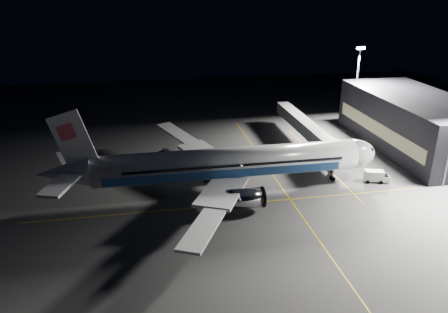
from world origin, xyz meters
TOP-DOWN VIEW (x-y plane):
  - ground at (0.00, 0.00)m, footprint 200.00×200.00m
  - guide_line_main at (10.00, 0.00)m, footprint 0.25×80.00m
  - guide_line_cross at (0.00, -6.00)m, footprint 70.00×0.25m
  - guide_line_side at (22.00, 10.00)m, footprint 0.25×40.00m
  - airliner at (-1.08, 0.00)m, footprint 61.48×54.22m
  - terminal at (45.98, 14.00)m, footprint 18.12×40.00m
  - jet_bridge at (22.00, 18.06)m, footprint 3.60×34.40m
  - floodlight_mast_north at (40.00, 31.99)m, footprint 2.40×0.68m
  - service_truck at (28.39, -2.12)m, footprint 4.89×3.01m
  - baggage_tug at (-10.46, 18.80)m, footprint 2.76×2.49m
  - safety_cone_a at (4.26, 4.00)m, footprint 0.34×0.34m
  - safety_cone_b at (-3.18, 10.55)m, footprint 0.38×0.38m
  - safety_cone_c at (3.57, 4.00)m, footprint 0.40×0.40m

SIDE VIEW (x-z plane):
  - ground at x=0.00m, z-range 0.00..0.00m
  - guide_line_main at x=10.00m, z-range 0.00..0.01m
  - guide_line_cross at x=0.00m, z-range 0.00..0.01m
  - guide_line_side at x=22.00m, z-range 0.00..0.01m
  - safety_cone_a at x=4.26m, z-range 0.00..0.51m
  - safety_cone_b at x=-3.18m, z-range 0.00..0.58m
  - safety_cone_c at x=3.57m, z-range 0.00..0.60m
  - baggage_tug at x=-10.46m, z-range -0.06..1.58m
  - service_truck at x=28.39m, z-range 0.08..2.42m
  - jet_bridge at x=22.00m, z-range 1.43..7.73m
  - airliner at x=-1.08m, z-range -3.16..13.48m
  - terminal at x=45.98m, z-range 0.00..12.00m
  - floodlight_mast_north at x=40.00m, z-range 2.02..22.72m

